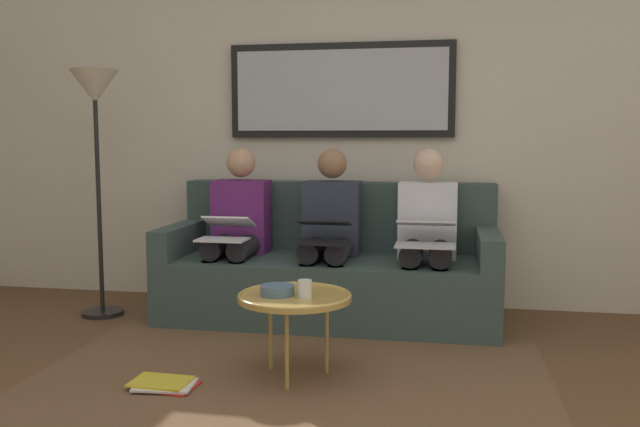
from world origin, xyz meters
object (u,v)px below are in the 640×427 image
(laptop_white, at_px, (226,229))
(magazine_stack, at_px, (164,384))
(person_right, at_px, (237,227))
(laptop_silver, at_px, (426,233))
(person_left, at_px, (427,231))
(standing_lamp, at_px, (96,114))
(coffee_table, at_px, (295,298))
(laptop_black, at_px, (323,231))
(bowl, at_px, (277,290))
(cup, at_px, (305,289))
(framed_mirror, at_px, (341,90))
(person_middle, at_px, (330,229))
(couch, at_px, (331,271))

(laptop_white, height_order, magazine_stack, laptop_white)
(person_right, bearing_deg, laptop_silver, 169.24)
(person_left, bearing_deg, laptop_white, 10.68)
(standing_lamp, bearing_deg, laptop_white, 177.33)
(coffee_table, height_order, laptop_black, laptop_black)
(bowl, relative_size, person_left, 0.15)
(person_left, relative_size, laptop_white, 3.39)
(laptop_white, bearing_deg, coffee_table, 126.01)
(coffee_table, xyz_separation_m, standing_lamp, (1.57, -0.95, 0.96))
(cup, distance_m, standing_lamp, 2.11)
(cup, height_order, magazine_stack, cup)
(bowl, relative_size, standing_lamp, 0.10)
(bowl, distance_m, standing_lamp, 2.00)
(framed_mirror, xyz_separation_m, person_middle, (0.00, 0.46, -0.94))
(coffee_table, bearing_deg, person_middle, -89.02)
(cup, xyz_separation_m, magazine_stack, (0.65, 0.22, -0.45))
(bowl, height_order, laptop_silver, laptop_silver)
(bowl, bearing_deg, laptop_silver, -127.47)
(framed_mirror, bearing_deg, cup, 92.85)
(bowl, height_order, magazine_stack, bowl)
(bowl, distance_m, person_middle, 1.18)
(laptop_black, height_order, person_right, person_right)
(bowl, bearing_deg, person_left, -121.23)
(couch, distance_m, standing_lamp, 1.90)
(person_middle, bearing_deg, laptop_white, 20.66)
(cup, bearing_deg, standing_lamp, -31.46)
(laptop_silver, bearing_deg, couch, -25.98)
(couch, relative_size, standing_lamp, 1.33)
(bowl, distance_m, laptop_silver, 1.17)
(framed_mirror, height_order, person_left, framed_mirror)
(person_left, relative_size, person_right, 1.00)
(bowl, height_order, laptop_white, laptop_white)
(couch, distance_m, person_middle, 0.31)
(framed_mirror, relative_size, cup, 17.99)
(bowl, xyz_separation_m, magazine_stack, (0.51, 0.25, -0.43))
(person_right, bearing_deg, couch, -173.87)
(person_left, height_order, magazine_stack, person_left)
(framed_mirror, distance_m, laptop_silver, 1.32)
(coffee_table, xyz_separation_m, laptop_white, (0.66, -0.91, 0.21))
(cup, distance_m, bowl, 0.15)
(framed_mirror, bearing_deg, person_left, 144.47)
(magazine_stack, bearing_deg, framed_mirror, -107.00)
(couch, bearing_deg, standing_lamp, 9.80)
(cup, bearing_deg, person_left, -114.97)
(framed_mirror, relative_size, person_right, 1.42)
(laptop_silver, distance_m, person_right, 1.30)
(person_right, height_order, standing_lamp, standing_lamp)
(person_right, relative_size, laptop_white, 3.39)
(person_middle, bearing_deg, framed_mirror, -90.00)
(coffee_table, xyz_separation_m, cup, (-0.06, 0.05, 0.06))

